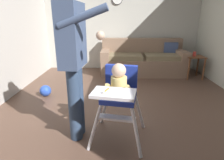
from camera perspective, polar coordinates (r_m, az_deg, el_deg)
ground at (r=2.74m, az=4.25°, el=-11.97°), size 5.63×7.10×0.10m
wall_far at (r=5.15m, az=3.08°, el=18.74°), size 4.83×0.06×2.74m
couch at (r=4.78m, az=9.45°, el=5.99°), size 2.08×0.86×0.86m
high_chair at (r=1.99m, az=2.16°, el=-2.95°), size 0.70×0.80×0.91m
adult_standing at (r=2.00m, az=-11.71°, el=6.88°), size 0.51×0.53×1.68m
toy_ball at (r=3.55m, az=-19.85°, el=-3.12°), size 0.20×0.20×0.20m
side_table at (r=4.71m, az=24.00°, el=5.08°), size 0.40×0.40×0.52m
sippy_cup at (r=4.67m, az=24.11°, el=7.35°), size 0.07×0.07×0.10m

